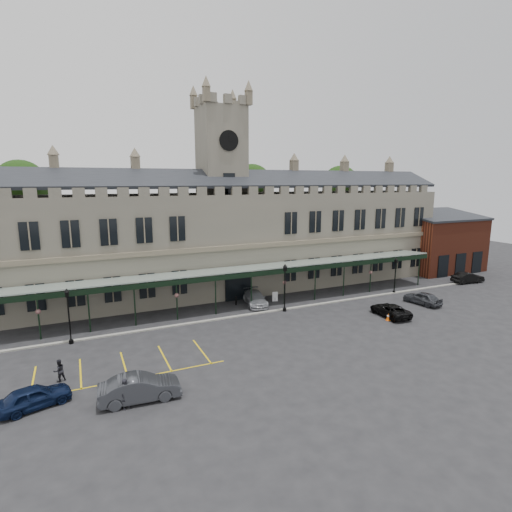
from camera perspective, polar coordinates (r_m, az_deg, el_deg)
name	(u,v)px	position (r m, az deg, el deg)	size (l,w,h in m)	color
ground	(283,332)	(37.08, 3.92, -10.74)	(140.00, 140.00, 0.00)	black
station_building	(223,239)	(49.58, -4.76, 2.47)	(60.00, 10.36, 17.30)	#5F5B4F
clock_tower	(222,184)	(49.16, -4.91, 10.17)	(5.60, 5.60, 24.80)	#5F5B4F
canopy	(250,287)	(42.70, -0.82, -4.41)	(50.00, 4.10, 4.30)	#8C9E93
brick_annex	(439,243)	(67.19, 24.69, 1.70)	(12.40, 8.36, 9.23)	maroon
kerb	(258,313)	(41.67, 0.29, -8.17)	(60.00, 0.40, 0.12)	gray
parking_markings	(125,368)	(31.92, -18.20, -14.97)	(16.00, 6.00, 0.01)	gold
tree_behind_left	(21,187)	(55.57, -30.51, 8.50)	(6.00, 6.00, 16.00)	#332314
tree_behind_mid	(252,186)	(60.50, -0.57, 10.02)	(6.00, 6.00, 16.00)	#332314
tree_behind_right	(340,185)	(68.57, 11.93, 9.88)	(6.00, 6.00, 16.00)	#332314
lamp_post_left	(68,311)	(36.96, -25.22, -7.15)	(0.46, 0.46, 4.82)	black
lamp_post_mid	(285,283)	(41.73, 4.15, -3.92)	(0.48, 0.48, 5.10)	black
lamp_post_right	(395,272)	(51.24, 19.28, -2.19)	(0.42, 0.42, 4.45)	black
traffic_cone	(388,317)	(41.76, 18.39, -8.27)	(0.46, 0.46, 0.72)	#FF5A08
sign_board	(275,297)	(45.74, 2.73, -5.82)	(0.64, 0.14, 1.10)	black
bollard_left	(236,301)	(44.44, -2.88, -6.39)	(0.17, 0.17, 0.97)	black
bollard_right	(274,297)	(46.17, 2.56, -5.82)	(0.15, 0.15, 0.84)	black
car_left_a	(34,397)	(28.85, -29.12, -17.16)	(1.67, 4.15, 1.41)	#0B1633
car_left_b	(140,388)	(27.19, -16.27, -17.65)	(1.75, 5.01, 1.65)	#35373C
car_taxi	(255,298)	(44.39, -0.12, -6.07)	(2.05, 5.03, 1.46)	#A2A5AA
car_van	(390,310)	(42.98, 18.61, -7.34)	(2.13, 4.61, 1.28)	black
car_right_a	(422,298)	(48.26, 22.68, -5.56)	(1.69, 4.20, 1.43)	#35373C
car_right_b	(468,278)	(60.76, 28.00, -2.74)	(1.54, 4.41, 1.45)	black
person_a	(126,394)	(26.52, -18.08, -18.20)	(0.70, 0.46, 1.91)	black
person_b	(59,371)	(31.37, -26.31, -14.46)	(0.77, 0.60, 1.58)	black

